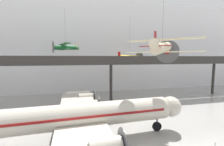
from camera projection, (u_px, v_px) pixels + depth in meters
name	position (u px, v px, depth m)	size (l,w,h in m)	color
hangar_back_wall	(103.00, 46.00, 46.64)	(140.00, 3.00, 27.86)	white
mezzanine_walkway	(112.00, 63.00, 35.06)	(110.00, 3.20, 10.81)	#2D2B28
airliner_silver_main	(73.00, 117.00, 18.03)	(30.77, 34.76, 9.13)	beige
suspended_plane_yellow_lowwing	(129.00, 58.00, 39.49)	(7.52, 8.92, 12.64)	yellow
suspended_plane_cream_biplane	(162.00, 47.00, 19.01)	(8.07, 8.01, 12.00)	beige
suspended_plane_green_biplane	(65.00, 47.00, 35.05)	(6.34, 7.45, 10.15)	#1E6B33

